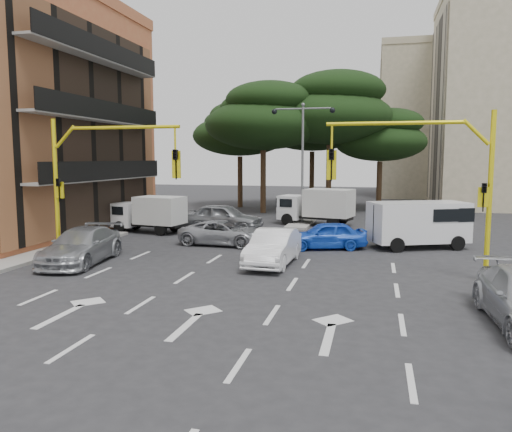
{
  "coord_description": "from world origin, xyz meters",
  "views": [
    {
      "loc": [
        4.72,
        -16.75,
        4.36
      ],
      "look_at": [
        -0.81,
        6.27,
        1.6
      ],
      "focal_mm": 35.0,
      "sensor_mm": 36.0,
      "label": 1
    }
  ],
  "objects": [
    {
      "name": "pine_back",
      "position": [
        -0.94,
        28.96,
        7.6
      ],
      "size": [
        9.15,
        9.15,
        10.23
      ],
      "color": "#382616",
      "rests_on": "ground"
    },
    {
      "name": "car_white_hatch",
      "position": [
        0.7,
        3.0,
        0.72
      ],
      "size": [
        1.7,
        4.44,
        1.44
      ],
      "primitive_type": "imported",
      "rotation": [
        0.0,
        0.0,
        -0.04
      ],
      "color": "white",
      "rests_on": "ground"
    },
    {
      "name": "car_silver_wagon",
      "position": [
        -7.12,
        1.43,
        0.73
      ],
      "size": [
        2.63,
        5.22,
        1.45
      ],
      "primitive_type": "imported",
      "rotation": [
        0.0,
        0.0,
        0.12
      ],
      "color": "#9B9DA2",
      "rests_on": "ground"
    },
    {
      "name": "pine_right",
      "position": [
        5.06,
        25.96,
        6.22
      ],
      "size": [
        7.49,
        7.49,
        8.37
      ],
      "color": "#382616",
      "rests_on": "ground"
    },
    {
      "name": "median_strip",
      "position": [
        0.0,
        16.0,
        0.07
      ],
      "size": [
        1.4,
        6.0,
        0.15
      ],
      "primitive_type": "cube",
      "color": "gray",
      "rests_on": "ground"
    },
    {
      "name": "ground",
      "position": [
        0.0,
        0.0,
        0.0
      ],
      "size": [
        120.0,
        120.0,
        0.0
      ],
      "primitive_type": "plane",
      "color": "#28282B",
      "rests_on": "ground"
    },
    {
      "name": "pine_left_near",
      "position": [
        -3.94,
        21.96,
        7.6
      ],
      "size": [
        9.15,
        9.15,
        10.23
      ],
      "color": "#382616",
      "rests_on": "ground"
    },
    {
      "name": "car_silver_cross_b",
      "position": [
        -4.1,
        11.67,
        0.82
      ],
      "size": [
        4.94,
        2.34,
        1.63
      ],
      "primitive_type": "imported",
      "rotation": [
        0.0,
        0.0,
        1.48
      ],
      "color": "gray",
      "rests_on": "ground"
    },
    {
      "name": "street_lamp_center",
      "position": [
        0.0,
        16.0,
        5.43
      ],
      "size": [
        4.16,
        0.36,
        7.77
      ],
      "color": "slate",
      "rests_on": "median_strip"
    },
    {
      "name": "pine_center",
      "position": [
        1.06,
        23.96,
        8.3
      ],
      "size": [
        9.98,
        9.98,
        11.16
      ],
      "color": "#382616",
      "rests_on": "ground"
    },
    {
      "name": "pine_left_far",
      "position": [
        -6.94,
        25.96,
        6.91
      ],
      "size": [
        8.32,
        8.32,
        9.3
      ],
      "color": "#382616",
      "rests_on": "ground"
    },
    {
      "name": "box_truck_a",
      "position": [
        -8.18,
        10.0,
        1.07
      ],
      "size": [
        4.58,
        2.46,
        2.15
      ],
      "primitive_type": null,
      "rotation": [
        0.0,
        0.0,
        1.42
      ],
      "color": "white",
      "rests_on": "ground"
    },
    {
      "name": "van_white",
      "position": [
        6.78,
        8.43,
        1.14
      ],
      "size": [
        5.02,
        3.69,
        2.29
      ],
      "primitive_type": null,
      "rotation": [
        0.0,
        0.0,
        -1.17
      ],
      "color": "white",
      "rests_on": "ground"
    },
    {
      "name": "apartment_beige_far",
      "position": [
        12.95,
        44.0,
        8.35
      ],
      "size": [
        16.2,
        12.15,
        16.7
      ],
      "color": "tan",
      "rests_on": "ground"
    },
    {
      "name": "car_silver_cross_a",
      "position": [
        -2.68,
        7.0,
        0.61
      ],
      "size": [
        4.53,
        2.28,
        1.23
      ],
      "primitive_type": "imported",
      "rotation": [
        0.0,
        0.0,
        1.52
      ],
      "color": "#A0A2A8",
      "rests_on": "ground"
    },
    {
      "name": "signal_mast_left",
      "position": [
        -6.8,
        1.99,
        3.88
      ],
      "size": [
        5.79,
        0.37,
        6.0
      ],
      "color": "yellow",
      "rests_on": "ground"
    },
    {
      "name": "car_blue_compact",
      "position": [
        2.44,
        7.1,
        0.66
      ],
      "size": [
        4.16,
        2.59,
        1.32
      ],
      "primitive_type": "imported",
      "rotation": [
        0.0,
        0.0,
        -1.29
      ],
      "color": "blue",
      "rests_on": "ground"
    },
    {
      "name": "box_truck_b",
      "position": [
        1.0,
        15.5,
        1.19
      ],
      "size": [
        5.19,
        3.13,
        2.38
      ],
      "primitive_type": null,
      "rotation": [
        0.0,
        0.0,
        1.33
      ],
      "color": "silver",
      "rests_on": "ground"
    },
    {
      "name": "signal_mast_right",
      "position": [
        6.8,
        1.99,
        3.88
      ],
      "size": [
        5.79,
        0.37,
        6.0
      ],
      "color": "yellow",
      "rests_on": "ground"
    }
  ]
}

